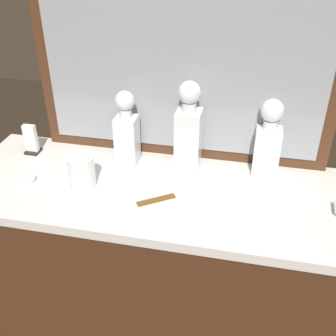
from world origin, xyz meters
The scene contains 9 objects.
dresser centered at (0.00, 0.00, 0.44)m, with size 1.39×0.49×0.88m.
dresser_mirror centered at (0.00, 0.23, 1.18)m, with size 1.01×0.03×0.60m.
crystal_decanter_far_right centered at (0.04, 0.13, 1.01)m, with size 0.08×0.08×0.32m.
crystal_decanter_front centered at (0.30, 0.18, 0.99)m, with size 0.08×0.08×0.26m.
crystal_decanter_rear centered at (-0.17, 0.14, 0.99)m, with size 0.07×0.07×0.26m.
crystal_tumbler_right centered at (-0.27, -0.04, 0.93)m, with size 0.08×0.08×0.11m.
porcelain_dish centered at (-0.47, -0.05, 0.89)m, with size 0.07×0.07×0.01m.
tortoiseshell_comb centered at (-0.02, -0.07, 0.88)m, with size 0.11×0.09×0.01m.
napkin_holder centered at (-0.54, 0.13, 0.93)m, with size 0.05×0.05×0.11m.
Camera 1 is at (0.23, -1.06, 1.64)m, focal length 44.03 mm.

